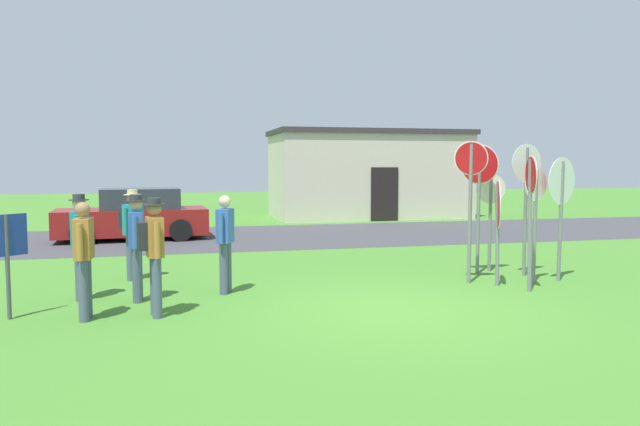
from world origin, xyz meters
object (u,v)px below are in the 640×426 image
at_px(stop_sign_tallest, 535,206).
at_px(person_in_dark_shirt, 225,238).
at_px(stop_sign_low_front, 530,201).
at_px(person_near_signs, 132,228).
at_px(parked_car_on_street, 134,216).
at_px(stop_sign_center_cluster, 561,196).
at_px(stop_sign_nearest, 498,214).
at_px(stop_sign_leaning_left, 479,185).
at_px(person_in_blue, 137,241).
at_px(person_on_left, 154,248).
at_px(stop_sign_far_back, 470,190).
at_px(person_holding_notes, 84,254).
at_px(person_with_sunhat, 80,240).
at_px(stop_sign_rear_left, 490,206).
at_px(info_panel_middle, 7,248).
at_px(stop_sign_rear_right, 526,186).

height_order(stop_sign_tallest, person_in_dark_shirt, stop_sign_tallest).
height_order(stop_sign_low_front, person_near_signs, stop_sign_low_front).
xyz_separation_m(parked_car_on_street, stop_sign_center_cluster, (8.26, -8.60, 0.94)).
bearing_deg(stop_sign_nearest, stop_sign_leaning_left, 77.94).
height_order(parked_car_on_street, person_near_signs, person_near_signs).
bearing_deg(person_in_blue, person_on_left, -74.78).
xyz_separation_m(parked_car_on_street, person_near_signs, (0.36, -6.54, 0.32)).
bearing_deg(stop_sign_far_back, stop_sign_tallest, -11.51).
height_order(stop_sign_far_back, person_holding_notes, stop_sign_far_back).
bearing_deg(stop_sign_far_back, stop_sign_low_front, -54.37).
height_order(stop_sign_nearest, person_with_sunhat, stop_sign_nearest).
relative_size(parked_car_on_street, person_in_blue, 2.53).
bearing_deg(person_in_blue, person_in_dark_shirt, 11.60).
distance_m(stop_sign_rear_left, stop_sign_center_cluster, 1.50).
distance_m(person_holding_notes, person_with_sunhat, 1.43).
distance_m(stop_sign_rear_left, info_panel_middle, 8.90).
distance_m(person_with_sunhat, person_in_dark_shirt, 2.35).
height_order(stop_sign_far_back, person_in_dark_shirt, stop_sign_far_back).
distance_m(person_holding_notes, info_panel_middle, 1.12).
xyz_separation_m(stop_sign_nearest, person_near_signs, (-6.49, 2.20, -0.31)).
bearing_deg(stop_sign_leaning_left, stop_sign_nearest, -102.06).
bearing_deg(stop_sign_rear_right, stop_sign_rear_left, 122.37).
height_order(stop_sign_low_front, person_with_sunhat, stop_sign_low_front).
relative_size(stop_sign_rear_left, person_on_left, 1.17).
xyz_separation_m(stop_sign_leaning_left, stop_sign_low_front, (0.03, -1.76, -0.22)).
relative_size(person_in_dark_shirt, person_on_left, 0.97).
xyz_separation_m(stop_sign_far_back, stop_sign_rear_right, (1.43, 0.44, 0.04)).
distance_m(person_with_sunhat, person_in_blue, 0.98).
xyz_separation_m(parked_car_on_street, person_on_left, (0.84, -9.58, 0.32)).
distance_m(person_near_signs, person_in_dark_shirt, 2.33).
bearing_deg(person_near_signs, stop_sign_far_back, -16.88).
distance_m(stop_sign_low_front, person_in_blue, 6.67).
height_order(stop_sign_far_back, stop_sign_center_cluster, stop_sign_far_back).
height_order(person_near_signs, person_in_blue, same).
bearing_deg(stop_sign_far_back, person_in_blue, -179.05).
relative_size(stop_sign_tallest, person_with_sunhat, 1.25).
height_order(stop_sign_center_cluster, person_with_sunhat, stop_sign_center_cluster).
distance_m(stop_sign_far_back, stop_sign_tallest, 1.26).
bearing_deg(stop_sign_tallest, stop_sign_low_front, -128.74).
bearing_deg(parked_car_on_street, person_in_dark_shirt, -76.37).
bearing_deg(parked_car_on_street, stop_sign_far_back, -52.35).
xyz_separation_m(stop_sign_leaning_left, stop_sign_rear_right, (0.80, -0.40, -0.01)).
bearing_deg(person_near_signs, person_with_sunhat, -114.34).
relative_size(stop_sign_far_back, person_in_blue, 1.52).
xyz_separation_m(stop_sign_rear_right, person_in_blue, (-7.36, -0.53, -0.81)).
relative_size(stop_sign_tallest, info_panel_middle, 1.43).
relative_size(parked_car_on_street, info_panel_middle, 2.91).
xyz_separation_m(parked_car_on_street, stop_sign_rear_right, (7.91, -7.96, 1.10)).
xyz_separation_m(stop_sign_rear_left, stop_sign_rear_right, (0.41, -0.64, 0.44)).
xyz_separation_m(stop_sign_tallest, person_near_signs, (-7.32, 2.10, -0.44)).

